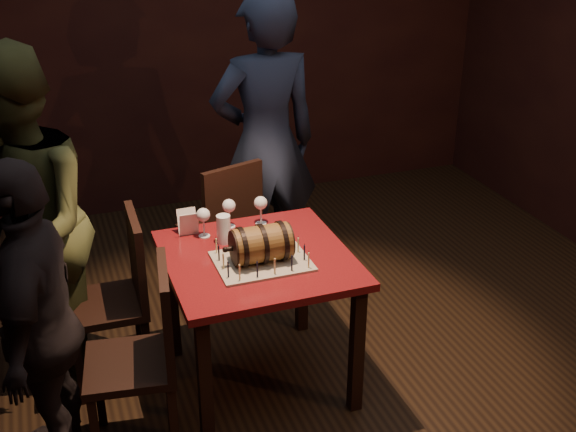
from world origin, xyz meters
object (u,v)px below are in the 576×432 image
Objects in this scene: wine_glass_mid at (229,207)px; person_left_front at (39,325)px; wine_glass_left at (203,216)px; person_back at (265,145)px; wine_glass_right at (261,204)px; chair_left_rear at (120,290)px; chair_back at (225,224)px; pint_of_ale at (224,230)px; barrel_cake at (261,244)px; chair_left_front at (147,350)px; person_left_rear at (23,229)px; pub_table at (258,275)px.

wine_glass_mid is 0.11× the size of person_left_front.
person_back is at bearing 51.77° from wine_glass_left.
wine_glass_right is 0.73m from person_back.
chair_left_rear is (-0.46, -0.01, -0.35)m from wine_glass_left.
wine_glass_mid is 0.62m from chair_back.
wine_glass_left is at bearing 129.72° from pint_of_ale.
chair_left_rear is 0.62× the size of person_left_front.
person_back is at bearing 57.71° from wine_glass_mid.
barrel_cake reaches higher than chair_left_front.
chair_left_rear is at bearing 75.34° from person_left_rear.
wine_glass_mid is 1.18m from person_left_front.
wine_glass_mid is (0.15, 0.06, -0.00)m from wine_glass_left.
barrel_cake is at bearing 18.45° from chair_left_front.
barrel_cake is 0.19× the size of person_left_rear.
barrel_cake is 0.18× the size of person_back.
person_left_rear reaches higher than pint_of_ale.
chair_left_front is at bearing -131.95° from wine_glass_mid.
wine_glass_left reaches higher than pub_table.
chair_left_front is (-0.61, -0.20, -0.33)m from barrel_cake.
barrel_cake is 0.29m from pint_of_ale.
pub_table is 0.97× the size of chair_back.
pint_of_ale is 0.10× the size of person_left_front.
person_left_rear is (-0.87, 0.09, 0.03)m from wine_glass_left.
person_left_rear is (-1.13, -0.48, 0.37)m from chair_back.
person_left_front reaches higher than chair_left_front.
person_back is (0.57, 0.73, 0.08)m from wine_glass_left.
chair_back is at bearing 59.40° from chair_left_front.
pub_table is 0.68m from chair_left_front.
wine_glass_mid is at bearing 55.98° from person_back.
wine_glass_right is 1.20m from person_left_rear.
wine_glass_left is 1.00× the size of wine_glass_right.
person_back is (0.25, 0.68, 0.08)m from wine_glass_right.
barrel_cake is 1.16m from person_left_rear.
pub_table is at bearing 88.29° from barrel_cake.
barrel_cake reaches higher than wine_glass_left.
chair_left_front is at bearing 50.95° from person_back.
person_back is at bearing 26.83° from chair_back.
chair_left_rear is 0.52× the size of person_left_rear.
barrel_cake is 2.09× the size of wine_glass_left.
person_left_rear is at bearing 124.89° from chair_left_front.
wine_glass_right is at bearing 29.95° from pint_of_ale.
person_left_rear reaches higher than person_left_front.
chair_left_front is 0.62× the size of person_left_front.
person_left_front is at bearing 40.53° from person_back.
person_back is at bearing 112.42° from person_left_rear.
wine_glass_mid is 1.03m from person_left_rear.
wine_glass_right is at bearing -82.77° from chair_back.
chair_left_front is 1.68m from person_back.
person_left_rear is (-1.20, 0.04, 0.03)m from wine_glass_right.
person_back reaches higher than wine_glass_left.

